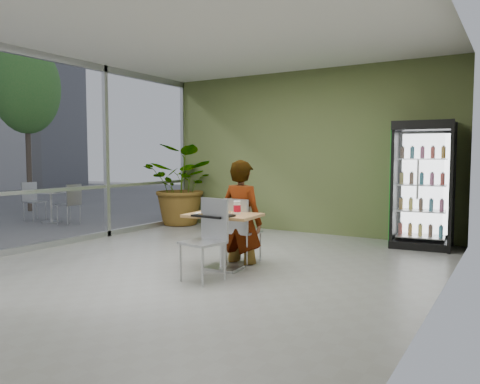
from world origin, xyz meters
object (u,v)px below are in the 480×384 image
(chair_far, at_px, (240,225))
(beverage_fridge, at_px, (422,185))
(seated_woman, at_px, (242,222))
(potted_plant, at_px, (183,185))
(chair_near, at_px, (209,232))
(cafeteria_tray, at_px, (213,216))
(soda_cup, at_px, (237,208))
(dining_table, at_px, (223,230))

(chair_far, bearing_deg, beverage_fridge, -124.04)
(seated_woman, distance_m, potted_plant, 3.96)
(chair_far, bearing_deg, chair_near, 101.13)
(chair_far, distance_m, beverage_fridge, 3.28)
(seated_woman, xyz_separation_m, potted_plant, (-3.02, 2.54, 0.30))
(cafeteria_tray, xyz_separation_m, potted_plant, (-3.06, 3.31, 0.12))
(chair_far, distance_m, chair_near, 0.96)
(chair_far, xyz_separation_m, chair_near, (0.13, -0.95, 0.04))
(seated_woman, bearing_deg, potted_plant, -36.48)
(beverage_fridge, bearing_deg, chair_far, -133.47)
(chair_far, height_order, chair_near, chair_near)
(chair_near, distance_m, soda_cup, 0.64)
(chair_near, distance_m, cafeteria_tray, 0.29)
(dining_table, distance_m, soda_cup, 0.35)
(beverage_fridge, bearing_deg, dining_table, -129.27)
(dining_table, bearing_deg, seated_woman, 89.46)
(seated_woman, distance_m, soda_cup, 0.51)
(seated_woman, height_order, soda_cup, seated_woman)
(cafeteria_tray, height_order, potted_plant, potted_plant)
(chair_near, relative_size, soda_cup, 5.70)
(seated_woman, bearing_deg, chair_near, 100.43)
(cafeteria_tray, relative_size, beverage_fridge, 0.22)
(soda_cup, xyz_separation_m, cafeteria_tray, (-0.13, -0.36, -0.07))
(chair_far, bearing_deg, seated_woman, -93.76)
(chair_near, xyz_separation_m, cafeteria_tray, (-0.08, 0.22, 0.18))
(beverage_fridge, bearing_deg, seated_woman, -133.90)
(beverage_fridge, bearing_deg, cafeteria_tray, -126.23)
(beverage_fridge, distance_m, potted_plant, 4.99)
(chair_near, height_order, soda_cup, chair_near)
(dining_table, relative_size, chair_near, 0.99)
(dining_table, relative_size, beverage_fridge, 0.48)
(chair_far, height_order, soda_cup, same)
(chair_far, xyz_separation_m, beverage_fridge, (1.98, 2.57, 0.50))
(seated_woman, height_order, potted_plant, potted_plant)
(chair_near, relative_size, beverage_fridge, 0.48)
(dining_table, relative_size, chair_far, 1.07)
(cafeteria_tray, xyz_separation_m, beverage_fridge, (1.93, 3.30, 0.28))
(seated_woman, bearing_deg, beverage_fridge, -124.47)
(dining_table, distance_m, chair_far, 0.43)
(seated_woman, bearing_deg, dining_table, 93.02)
(beverage_fridge, bearing_deg, soda_cup, -127.38)
(dining_table, xyz_separation_m, cafeteria_tray, (0.04, -0.30, 0.23))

